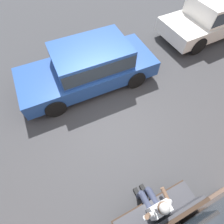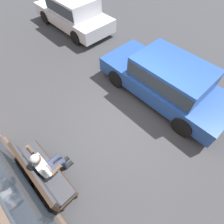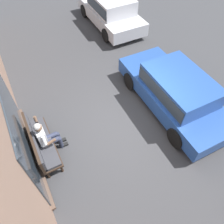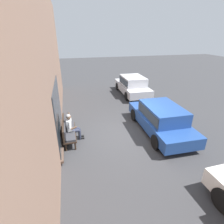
{
  "view_description": "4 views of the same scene",
  "coord_description": "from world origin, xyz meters",
  "px_view_note": "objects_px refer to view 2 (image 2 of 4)",
  "views": [
    {
      "loc": [
        1.14,
        2.6,
        4.68
      ],
      "look_at": [
        0.07,
        0.41,
        0.93
      ],
      "focal_mm": 28.0,
      "sensor_mm": 36.0,
      "label": 1
    },
    {
      "loc": [
        -1.88,
        2.6,
        4.68
      ],
      "look_at": [
        0.05,
        0.7,
        1.02
      ],
      "focal_mm": 28.0,
      "sensor_mm": 36.0,
      "label": 2
    },
    {
      "loc": [
        -3.64,
        2.6,
        5.88
      ],
      "look_at": [
        -0.14,
        0.75,
        1.04
      ],
      "focal_mm": 35.0,
      "sensor_mm": 36.0,
      "label": 3
    },
    {
      "loc": [
        -7.03,
        2.6,
        4.58
      ],
      "look_at": [
        0.66,
        0.66,
        0.98
      ],
      "focal_mm": 28.0,
      "sensor_mm": 36.0,
      "label": 4
    }
  ],
  "objects_px": {
    "parked_car_mid": "(167,79)",
    "parked_car_far": "(73,11)",
    "bench": "(41,173)",
    "person_on_phone": "(47,164)"
  },
  "relations": [
    {
      "from": "parked_car_mid",
      "to": "parked_car_far",
      "type": "relative_size",
      "value": 1.05
    },
    {
      "from": "parked_car_mid",
      "to": "parked_car_far",
      "type": "bearing_deg",
      "value": -6.68
    },
    {
      "from": "parked_car_far",
      "to": "parked_car_mid",
      "type": "bearing_deg",
      "value": 173.32
    },
    {
      "from": "parked_car_mid",
      "to": "parked_car_far",
      "type": "distance_m",
      "value": 5.97
    },
    {
      "from": "bench",
      "to": "parked_car_mid",
      "type": "xyz_separation_m",
      "value": [
        -0.32,
        -4.54,
        0.23
      ]
    },
    {
      "from": "bench",
      "to": "person_on_phone",
      "type": "xyz_separation_m",
      "value": [
        0.01,
        -0.22,
        0.13
      ]
    },
    {
      "from": "person_on_phone",
      "to": "parked_car_mid",
      "type": "height_order",
      "value": "parked_car_mid"
    },
    {
      "from": "parked_car_mid",
      "to": "parked_car_far",
      "type": "xyz_separation_m",
      "value": [
        5.93,
        -0.69,
        0.02
      ]
    },
    {
      "from": "bench",
      "to": "person_on_phone",
      "type": "relative_size",
      "value": 1.43
    },
    {
      "from": "person_on_phone",
      "to": "parked_car_far",
      "type": "relative_size",
      "value": 0.3
    }
  ]
}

